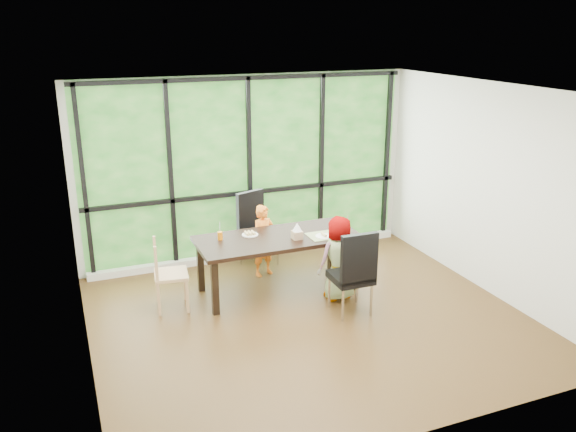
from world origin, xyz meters
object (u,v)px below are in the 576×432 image
at_px(chair_window_leather, 259,230).
at_px(green_cup, 347,230).
at_px(dining_table, 278,263).
at_px(child_older, 339,258).
at_px(chair_end_beech, 171,274).
at_px(white_mug, 344,224).
at_px(chair_interior_leather, 351,271).
at_px(orange_cup, 220,236).
at_px(plate_near, 324,236).
at_px(child_toddler, 264,240).
at_px(tissue_box, 297,235).
at_px(plate_far, 250,235).

distance_m(chair_window_leather, green_cup, 1.45).
height_order(dining_table, chair_window_leather, chair_window_leather).
relative_size(child_older, green_cup, 8.14).
bearing_deg(chair_end_beech, green_cup, -89.52).
height_order(chair_end_beech, white_mug, chair_end_beech).
height_order(chair_window_leather, chair_end_beech, chair_window_leather).
distance_m(chair_interior_leather, orange_cup, 1.72).
height_order(chair_end_beech, green_cup, chair_end_beech).
relative_size(chair_interior_leather, child_older, 0.98).
bearing_deg(chair_end_beech, child_older, -96.66).
relative_size(dining_table, child_older, 1.91).
height_order(chair_window_leather, plate_near, chair_window_leather).
relative_size(dining_table, plate_near, 9.36).
relative_size(chair_window_leather, green_cup, 8.00).
bearing_deg(green_cup, chair_window_leather, 124.52).
bearing_deg(dining_table, child_toddler, 90.00).
bearing_deg(child_toddler, orange_cup, -169.86).
bearing_deg(orange_cup, chair_end_beech, -165.73).
relative_size(chair_interior_leather, green_cup, 8.00).
xyz_separation_m(white_mug, tissue_box, (-0.77, -0.20, 0.01)).
bearing_deg(chair_window_leather, dining_table, -112.71).
bearing_deg(chair_end_beech, orange_cup, -68.06).
bearing_deg(orange_cup, plate_far, 1.77).
distance_m(plate_far, tissue_box, 0.63).
bearing_deg(chair_interior_leather, child_toddler, -67.31).
height_order(chair_end_beech, plate_near, chair_end_beech).
height_order(chair_window_leather, child_toddler, chair_window_leather).
relative_size(orange_cup, tissue_box, 0.85).
bearing_deg(tissue_box, plate_far, 146.00).
bearing_deg(green_cup, child_toddler, 135.48).
bearing_deg(plate_far, white_mug, -6.57).
bearing_deg(white_mug, green_cup, -110.03).
relative_size(child_older, white_mug, 14.08).
bearing_deg(green_cup, white_mug, 69.97).
bearing_deg(child_older, chair_end_beech, -17.83).
bearing_deg(chair_interior_leather, tissue_box, -61.80).
xyz_separation_m(child_older, plate_far, (-0.94, 0.70, 0.21)).
distance_m(plate_far, green_cup, 1.26).
xyz_separation_m(child_toddler, plate_far, (-0.32, -0.37, 0.25)).
relative_size(plate_far, orange_cup, 2.05).
relative_size(dining_table, child_toddler, 2.08).
relative_size(chair_window_leather, orange_cup, 10.37).
relative_size(plate_near, orange_cup, 2.16).
relative_size(plate_far, tissue_box, 1.73).
distance_m(child_toddler, green_cup, 1.23).
distance_m(chair_end_beech, plate_far, 1.14).
height_order(chair_interior_leather, orange_cup, chair_interior_leather).
relative_size(child_older, plate_near, 4.89).
distance_m(plate_near, white_mug, 0.50).
bearing_deg(chair_window_leather, chair_end_beech, -168.29).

